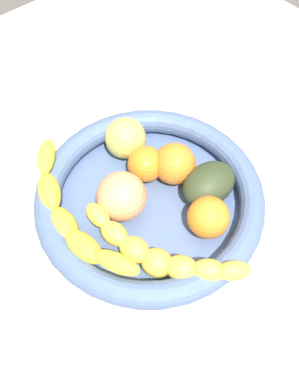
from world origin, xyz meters
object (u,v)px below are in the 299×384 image
at_px(banana_draped_left, 159,254).
at_px(orange_mid_right, 175,164).
at_px(fruit_bowl, 150,201).
at_px(avocado_dark, 209,184).
at_px(banana_draped_right, 68,217).
at_px(apple_yellow, 125,138).
at_px(orange_front, 146,164).
at_px(orange_mid_left, 208,217).
at_px(peach_blush, 122,196).

distance_m(banana_draped_left, orange_mid_right, 0.15).
relative_size(fruit_bowl, avocado_dark, 3.94).
height_order(fruit_bowl, banana_draped_left, banana_draped_left).
distance_m(banana_draped_left, avocado_dark, 0.14).
distance_m(banana_draped_right, apple_yellow, 0.16).
height_order(orange_front, orange_mid_left, orange_mid_left).
height_order(fruit_bowl, orange_mid_left, orange_mid_left).
bearing_deg(peach_blush, orange_mid_right, -1.60).
xyz_separation_m(fruit_bowl, peach_blush, (-0.04, 0.02, 0.03)).
relative_size(banana_draped_right, avocado_dark, 3.15).
xyz_separation_m(orange_mid_left, orange_mid_right, (0.03, 0.10, 0.00)).
xyz_separation_m(peach_blush, apple_yellow, (0.07, 0.08, -0.00)).
distance_m(orange_mid_left, apple_yellow, 0.19).
height_order(orange_front, avocado_dark, avocado_dark).
bearing_deg(banana_draped_right, orange_mid_left, -39.94).
bearing_deg(orange_mid_right, banana_draped_right, 171.72).
xyz_separation_m(banana_draped_left, orange_mid_right, (0.11, 0.10, 0.00)).
bearing_deg(avocado_dark, apple_yellow, 105.57).
xyz_separation_m(orange_mid_right, apple_yellow, (-0.03, 0.09, 0.00)).
relative_size(banana_draped_right, peach_blush, 3.71).
xyz_separation_m(banana_draped_left, apple_yellow, (0.09, 0.18, 0.00)).
xyz_separation_m(orange_mid_right, avocado_dark, (0.02, -0.06, -0.00)).
height_order(banana_draped_right, avocado_dark, banana_draped_right).
relative_size(banana_draped_right, orange_mid_left, 4.46).
xyz_separation_m(orange_mid_left, peach_blush, (-0.07, 0.10, 0.01)).
distance_m(orange_mid_left, orange_mid_right, 0.10).
xyz_separation_m(apple_yellow, avocado_dark, (0.04, -0.15, -0.00)).
relative_size(orange_mid_right, peach_blush, 0.88).
relative_size(orange_front, orange_mid_right, 0.88).
bearing_deg(avocado_dark, peach_blush, 151.70).
height_order(orange_mid_left, peach_blush, peach_blush).
relative_size(fruit_bowl, banana_draped_right, 1.25).
xyz_separation_m(fruit_bowl, avocado_dark, (0.08, -0.04, 0.02)).
height_order(peach_blush, avocado_dark, peach_blush).
bearing_deg(fruit_bowl, peach_blush, 156.16).
xyz_separation_m(banana_draped_left, banana_draped_right, (-0.06, 0.12, 0.00)).
height_order(fruit_bowl, avocado_dark, avocado_dark).
relative_size(banana_draped_left, orange_mid_right, 3.47).
bearing_deg(banana_draped_left, orange_mid_left, -1.06).
distance_m(fruit_bowl, orange_mid_left, 0.09).
distance_m(fruit_bowl, orange_mid_right, 0.07).
bearing_deg(orange_mid_right, orange_mid_left, -104.74).
height_order(orange_front, peach_blush, peach_blush).
distance_m(orange_front, avocado_dark, 0.10).
xyz_separation_m(banana_draped_right, orange_mid_right, (0.17, -0.03, -0.00)).
height_order(fruit_bowl, banana_draped_right, banana_draped_right).
bearing_deg(banana_draped_right, orange_front, 1.81).
bearing_deg(orange_mid_left, apple_yellow, 89.80).
xyz_separation_m(fruit_bowl, orange_front, (0.03, 0.04, 0.02)).
relative_size(orange_mid_right, avocado_dark, 0.75).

